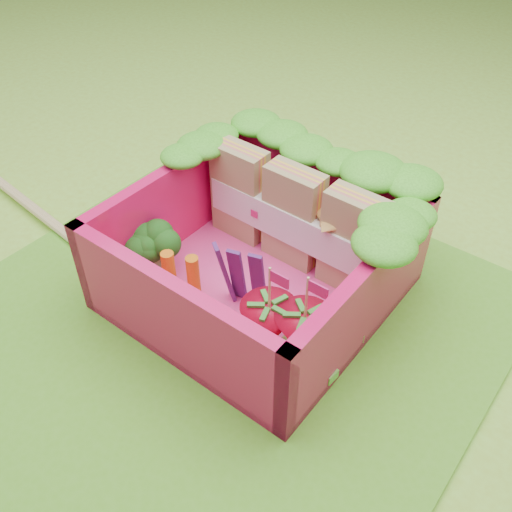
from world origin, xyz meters
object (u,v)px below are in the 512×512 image
at_px(bento_box, 258,254).
at_px(broccoli, 150,248).
at_px(strawberry_left, 269,326).
at_px(sandwich_stack, 294,217).
at_px(strawberry_right, 303,336).
at_px(chopsticks, 89,252).

xyz_separation_m(bento_box, broccoli, (-0.51, -0.28, -0.04)).
bearing_deg(strawberry_left, broccoli, 178.48).
relative_size(bento_box, strawberry_left, 2.54).
bearing_deg(sandwich_stack, strawberry_right, -51.08).
distance_m(sandwich_stack, strawberry_left, 0.69).
bearing_deg(strawberry_right, bento_box, 150.87).
xyz_separation_m(broccoli, chopsticks, (-0.45, -0.08, -0.21)).
bearing_deg(sandwich_stack, broccoli, -131.36).
bearing_deg(strawberry_left, strawberry_right, 15.69).
relative_size(sandwich_stack, broccoli, 3.10).
bearing_deg(chopsticks, sandwich_stack, 34.79).
bearing_deg(bento_box, chopsticks, -159.15).
height_order(broccoli, strawberry_right, strawberry_right).
xyz_separation_m(bento_box, strawberry_right, (0.46, -0.26, -0.08)).
relative_size(bento_box, chopsticks, 0.55).
relative_size(bento_box, broccoli, 3.79).
xyz_separation_m(strawberry_left, chopsticks, (-1.26, -0.06, -0.17)).
bearing_deg(chopsticks, broccoli, 10.63).
bearing_deg(strawberry_left, sandwich_stack, 115.44).
distance_m(broccoli, strawberry_left, 0.81).
bearing_deg(broccoli, strawberry_left, -1.52).
height_order(sandwich_stack, strawberry_right, sandwich_stack).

